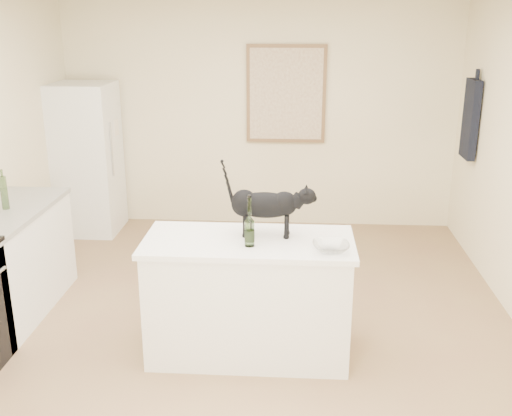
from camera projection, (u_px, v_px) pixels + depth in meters
The scene contains 14 objects.
floor at pixel (238, 337), 4.77m from camera, with size 5.50×5.50×0.00m, color #92774D.
wall_back at pixel (260, 115), 6.98m from camera, with size 4.50×4.50×0.00m, color #F2E6BC.
island_base at pixel (249, 299), 4.44m from camera, with size 1.44×0.67×0.86m, color white.
island_top at pixel (249, 242), 4.30m from camera, with size 1.50×0.70×0.04m, color white.
left_cabinets at pixel (9, 265), 5.04m from camera, with size 0.60×1.40×0.86m, color white.
left_countertop at pixel (2, 214), 4.90m from camera, with size 0.62×1.44×0.04m, color gray.
fridge at pixel (86, 159), 6.86m from camera, with size 0.68×0.68×1.70m, color white.
artwork_frame at pixel (286, 94), 6.85m from camera, with size 0.90×0.03×1.10m, color brown.
artwork_canvas at pixel (286, 94), 6.83m from camera, with size 0.82×0.00×1.02m, color beige.
hanging_garment at pixel (471, 119), 6.14m from camera, with size 0.08×0.34×0.80m, color black.
black_cat at pixel (265, 208), 4.31m from camera, with size 0.59×0.18×0.41m, color black, non-canonical shape.
wine_bottle at pixel (249, 224), 4.13m from camera, with size 0.07×0.07×0.32m, color #3A6126.
glass_bowl at pixel (331, 247), 4.07m from camera, with size 0.25×0.25×0.06m, color white.
fridge_paper at pixel (116, 128), 6.82m from camera, with size 0.01×0.14×0.18m, color white.
Camera 1 is at (0.42, -4.20, 2.44)m, focal length 42.47 mm.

